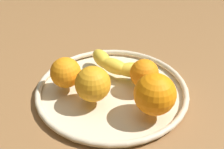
{
  "coord_description": "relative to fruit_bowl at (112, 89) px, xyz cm",
  "views": [
    {
      "loc": [
        11.26,
        -46.43,
        37.5
      ],
      "look_at": [
        0.0,
        0.0,
        4.8
      ],
      "focal_mm": 44.17,
      "sensor_mm": 36.0,
      "label": 1
    }
  ],
  "objects": [
    {
      "name": "orange_back_left",
      "position": [
        -9.59,
        -1.98,
        4.16
      ],
      "size": [
        6.54,
        6.54,
        6.54
      ],
      "primitive_type": "sphere",
      "color": "orange",
      "rests_on": "fruit_bowl"
    },
    {
      "name": "banana",
      "position": [
        -0.08,
        5.85,
        2.6
      ],
      "size": [
        16.46,
        9.51,
        3.43
      ],
      "rotation": [
        0.0,
        0.0,
        -0.36
      ],
      "color": "yellow",
      "rests_on": "fruit_bowl"
    },
    {
      "name": "ground_plane",
      "position": [
        0.0,
        0.0,
        -2.92
      ],
      "size": [
        162.2,
        162.2,
        4.0
      ],
      "primitive_type": "cube",
      "color": "brown"
    },
    {
      "name": "fruit_bowl",
      "position": [
        0.0,
        0.0,
        0.0
      ],
      "size": [
        32.99,
        32.99,
        1.8
      ],
      "color": "beige",
      "rests_on": "ground_plane"
    },
    {
      "name": "orange_front_right",
      "position": [
        6.56,
        1.87,
        3.96
      ],
      "size": [
        6.16,
        6.16,
        6.16
      ],
      "primitive_type": "sphere",
      "color": "orange",
      "rests_on": "fruit_bowl"
    },
    {
      "name": "orange_center",
      "position": [
        9.57,
        -5.81,
        4.88
      ],
      "size": [
        7.99,
        7.99,
        7.99
      ],
      "primitive_type": "sphere",
      "color": "orange",
      "rests_on": "fruit_bowl"
    },
    {
      "name": "orange_front_left",
      "position": [
        -2.69,
        -4.9,
        4.47
      ],
      "size": [
        7.17,
        7.17,
        7.17
      ],
      "primitive_type": "sphere",
      "color": "orange",
      "rests_on": "fruit_bowl"
    }
  ]
}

